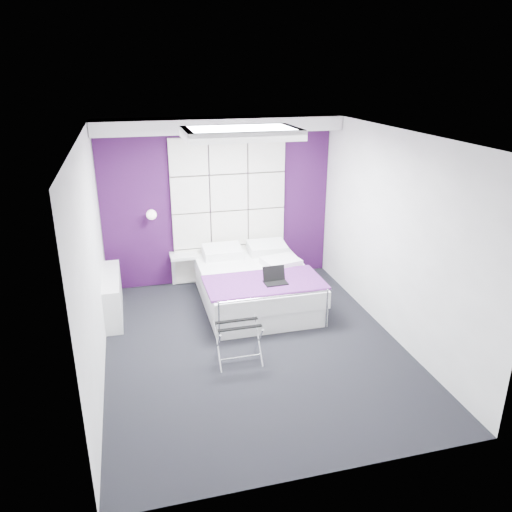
{
  "coord_description": "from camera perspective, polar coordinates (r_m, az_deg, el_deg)",
  "views": [
    {
      "loc": [
        -1.35,
        -5.28,
        3.27
      ],
      "look_at": [
        0.12,
        0.35,
        1.06
      ],
      "focal_mm": 35.0,
      "sensor_mm": 36.0,
      "label": 1
    }
  ],
  "objects": [
    {
      "name": "wall_left",
      "position": [
        5.65,
        -18.24,
        -0.72
      ],
      "size": [
        0.0,
        4.4,
        4.4
      ],
      "primitive_type": "plane",
      "rotation": [
        1.57,
        0.0,
        1.57
      ],
      "color": "silver",
      "rests_on": "floor"
    },
    {
      "name": "luggage_rack",
      "position": [
        5.93,
        -2.02,
        -9.88
      ],
      "size": [
        0.51,
        0.37,
        0.5
      ],
      "rotation": [
        0.0,
        0.0,
        0.0
      ],
      "color": "silver",
      "rests_on": "floor"
    },
    {
      "name": "wall_lamp",
      "position": [
        7.63,
        -11.88,
        4.73
      ],
      "size": [
        0.15,
        0.15,
        0.15
      ],
      "primitive_type": "sphere",
      "color": "white",
      "rests_on": "wall_back"
    },
    {
      "name": "wall_right",
      "position": [
        6.46,
        15.4,
        2.23
      ],
      "size": [
        0.0,
        4.4,
        4.4
      ],
      "primitive_type": "plane",
      "rotation": [
        1.57,
        0.0,
        -1.57
      ],
      "color": "silver",
      "rests_on": "floor"
    },
    {
      "name": "wall_back",
      "position": [
        7.85,
        -4.29,
        6.18
      ],
      "size": [
        3.6,
        0.0,
        3.6
      ],
      "primitive_type": "plane",
      "rotation": [
        1.57,
        0.0,
        0.0
      ],
      "color": "silver",
      "rests_on": "floor"
    },
    {
      "name": "laptop",
      "position": [
        6.74,
        2.16,
        -2.6
      ],
      "size": [
        0.31,
        0.22,
        0.22
      ],
      "rotation": [
        0.0,
        0.0,
        0.04
      ],
      "color": "black",
      "rests_on": "bed"
    },
    {
      "name": "bed",
      "position": [
        7.3,
        -0.08,
        -3.34
      ],
      "size": [
        1.61,
        1.93,
        0.68
      ],
      "color": "white",
      "rests_on": "floor"
    },
    {
      "name": "floor",
      "position": [
        6.36,
        -0.26,
        -10.19
      ],
      "size": [
        4.4,
        4.4,
        0.0
      ],
      "primitive_type": "plane",
      "color": "black",
      "rests_on": "ground"
    },
    {
      "name": "nightstand",
      "position": [
        7.84,
        -8.22,
        0.05
      ],
      "size": [
        0.43,
        0.34,
        0.05
      ],
      "primitive_type": "cube",
      "color": "white",
      "rests_on": "wall_back"
    },
    {
      "name": "soffit",
      "position": [
        7.4,
        -4.17,
        14.74
      ],
      "size": [
        3.58,
        0.5,
        0.2
      ],
      "primitive_type": "cube",
      "color": "white",
      "rests_on": "wall_back"
    },
    {
      "name": "radiator",
      "position": [
        7.23,
        -16.04,
        -4.36
      ],
      "size": [
        0.22,
        1.2,
        0.6
      ],
      "primitive_type": "cube",
      "color": "white",
      "rests_on": "floor"
    },
    {
      "name": "accent_wall",
      "position": [
        7.84,
        -4.28,
        6.16
      ],
      "size": [
        3.58,
        0.02,
        2.58
      ],
      "primitive_type": "cube",
      "color": "#330D3B",
      "rests_on": "wall_back"
    },
    {
      "name": "skylight",
      "position": [
        6.08,
        -1.75,
        13.95
      ],
      "size": [
        1.36,
        0.86,
        0.12
      ],
      "primitive_type": null,
      "color": "white",
      "rests_on": "ceiling"
    },
    {
      "name": "ceiling",
      "position": [
        5.49,
        -0.3,
        13.76
      ],
      "size": [
        4.4,
        4.4,
        0.0
      ],
      "primitive_type": "plane",
      "rotation": [
        3.14,
        0.0,
        0.0
      ],
      "color": "white",
      "rests_on": "wall_back"
    },
    {
      "name": "headboard",
      "position": [
        7.86,
        -3.1,
        5.23
      ],
      "size": [
        1.8,
        0.08,
        2.3
      ],
      "primitive_type": null,
      "color": "silver",
      "rests_on": "wall_back"
    }
  ]
}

